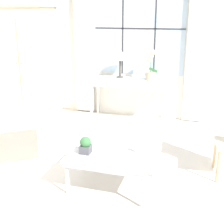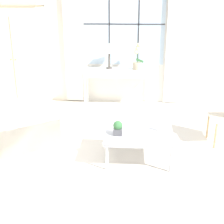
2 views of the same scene
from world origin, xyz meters
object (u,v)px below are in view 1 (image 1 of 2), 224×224
armoire (27,59)px  potted_orchid (150,69)px  table_lamp (120,56)px  console_table (130,83)px  pillar_candle (139,148)px  coffee_table (112,156)px  potted_plant_small (85,145)px

armoire → potted_orchid: bearing=1.0°
potted_orchid → armoire: bearing=-179.0°
table_lamp → armoire: bearing=-176.9°
console_table → pillar_candle: (0.68, -2.32, -0.22)m
armoire → coffee_table: size_ratio=2.23×
console_table → potted_orchid: 0.47m
console_table → table_lamp: table_lamp is taller
table_lamp → potted_plant_small: table_lamp is taller
armoire → potted_orchid: 2.50m
potted_orchid → pillar_candle: bearing=-82.3°
console_table → coffee_table: size_ratio=1.57×
armoire → coffee_table: 3.51m
potted_plant_small → coffee_table: bearing=18.6°
coffee_table → pillar_candle: 0.32m
potted_plant_small → pillar_candle: size_ratio=1.36×
table_lamp → potted_orchid: (0.58, -0.06, -0.20)m
coffee_table → potted_plant_small: 0.34m
table_lamp → pillar_candle: 2.65m
table_lamp → potted_plant_small: 2.66m
coffee_table → pillar_candle: (0.30, 0.07, 0.11)m
table_lamp → potted_plant_small: size_ratio=2.64×
table_lamp → potted_orchid: 0.62m
armoire → pillar_candle: 3.67m
armoire → potted_orchid: (2.50, 0.04, -0.07)m
table_lamp → coffee_table: 2.66m
coffee_table → pillar_candle: bearing=13.3°
console_table → coffee_table: bearing=-80.9°
armoire → pillar_candle: armoire is taller
pillar_candle → armoire: bearing=140.9°
coffee_table → potted_plant_small: bearing=-161.4°
potted_plant_small → pillar_candle: (0.59, 0.17, -0.04)m
armoire → console_table: 2.16m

